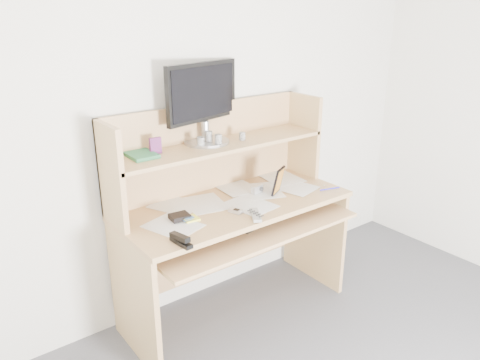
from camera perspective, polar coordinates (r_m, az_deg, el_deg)
back_wall at (r=2.88m, az=-4.44°, el=8.42°), size 3.60×0.04×2.50m
desk at (r=2.86m, az=-1.53°, el=-3.33°), size 1.40×0.70×1.30m
paper_clutter at (r=2.77m, az=-0.56°, el=-2.76°), size 1.32×0.54×0.01m
keyboard at (r=2.80m, az=2.25°, el=-4.56°), size 0.41×0.23×0.03m
tv_remote at (r=2.58m, az=1.90°, el=-4.29°), size 0.12×0.17×0.02m
flip_phone at (r=2.64m, az=-0.56°, el=-3.70°), size 0.06×0.09×0.02m
stapler at (r=2.31m, az=-7.20°, el=-7.21°), size 0.05×0.15×0.04m
wallet at (r=2.57m, az=-7.37°, el=-4.45°), size 0.11×0.10×0.03m
sticky_note_pad at (r=2.58m, az=-6.03°, el=-4.70°), size 0.09×0.09×0.01m
digital_camera at (r=2.90m, az=2.09°, el=-1.11°), size 0.08×0.05×0.05m
game_case at (r=2.87m, az=4.69°, el=-0.10°), size 0.11×0.07×0.17m
blue_pen at (r=3.02m, az=10.89°, el=-1.06°), size 0.14×0.05×0.01m
card_box at (r=2.61m, az=-10.27°, el=4.13°), size 0.07×0.02×0.09m
shelf_book at (r=2.59m, az=-11.99°, el=3.04°), size 0.14×0.19×0.02m
chip_stack_a at (r=2.70m, az=-4.82°, el=4.59°), size 0.05×0.05×0.06m
chip_stack_b at (r=2.73m, az=-2.66°, el=4.88°), size 0.05×0.05×0.07m
chip_stack_c at (r=2.85m, az=0.28°, el=5.36°), size 0.05×0.05×0.05m
chip_stack_d at (r=2.77m, az=-3.82°, el=5.17°), size 0.04×0.04×0.08m
monitor at (r=2.77m, az=-4.52°, el=9.63°), size 0.53×0.27×0.47m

